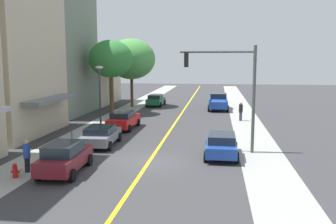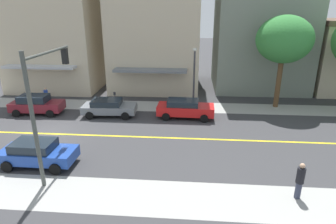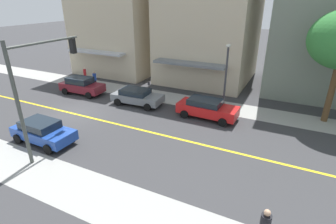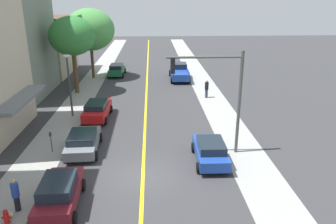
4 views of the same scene
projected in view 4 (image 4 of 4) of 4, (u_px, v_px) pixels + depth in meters
The scene contains 20 objects.
ground_plane at pixel (143, 176), 19.00m from camera, with size 140.00×140.00×0.00m, color #38383A.
sidewalk_left at pixel (26, 179), 18.68m from camera, with size 2.81×126.00×0.01m, color #9E9E99.
sidewalk_right at pixel (256, 173), 19.31m from camera, with size 2.81×126.00×0.01m, color #9E9E99.
road_centerline_stripe at pixel (143, 176), 19.00m from camera, with size 0.20×126.00×0.00m, color yellow.
tan_rowhouse at pixel (36, 46), 42.88m from camera, with size 8.68×9.88×7.37m.
street_tree_left_near at pixel (72, 36), 33.50m from camera, with size 4.69×4.69×7.98m.
street_tree_right_corner at pixel (90, 30), 39.86m from camera, with size 5.93×5.93×8.49m.
fire_hydrant at pixel (6, 217), 14.93m from camera, with size 0.44×0.24×0.74m.
parking_meter at pixel (51, 139), 21.59m from camera, with size 0.12×0.18×1.43m.
traffic_light_mast at pixel (219, 87), 20.39m from camera, with size 4.74×0.32×6.75m.
street_lamp at pixel (69, 78), 27.36m from camera, with size 0.70×0.36×5.33m.
red_sedan_left_curb at pixel (97, 110), 27.69m from camera, with size 2.13×4.62×1.49m.
blue_sedan_right_curb at pixel (210, 151), 20.41m from camera, with size 2.05×4.20×1.45m.
green_sedan_left_curb at pixel (117, 70), 42.82m from camera, with size 2.09×4.42×1.48m.
grey_sedan_left_curb at pixel (83, 141), 21.78m from camera, with size 2.26×4.44×1.37m.
maroon_sedan_left_curb at pixel (59, 193), 15.90m from camera, with size 2.09×4.32×1.62m.
blue_pickup_truck at pixel (179, 72), 40.86m from camera, with size 2.38×5.77×1.85m.
pedestrian_black_shirt at pixel (207, 88), 33.36m from camera, with size 0.38×0.38×1.85m.
pedestrian_blue_shirt at pixel (16, 194), 15.67m from camera, with size 0.36×0.36×1.72m.
small_dog at pixel (9, 214), 15.13m from camera, with size 0.68×0.57×0.55m.
Camera 4 is at (0.62, -16.73, 9.83)m, focal length 35.16 mm.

